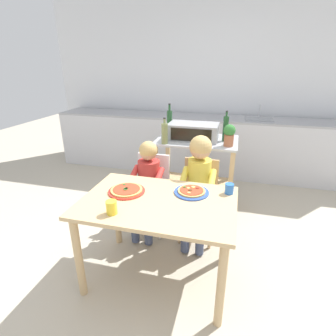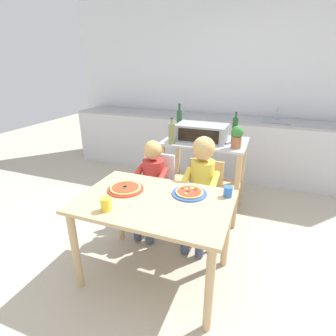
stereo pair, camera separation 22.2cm
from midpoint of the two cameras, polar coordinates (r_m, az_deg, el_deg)
ground_plane at (r=3.34m, az=7.11°, el=-9.17°), size 11.30×11.30×0.00m
back_wall_tiled at (r=4.60m, az=13.59°, el=16.84°), size 5.37×0.12×2.70m
kitchen_counter at (r=4.37m, az=11.79°, el=4.74°), size 4.83×0.60×1.11m
kitchen_island_cart at (r=3.15m, az=9.84°, el=0.69°), size 0.92×0.63×0.89m
toaster_oven at (r=3.02m, az=9.42°, el=7.58°), size 0.56×0.33×0.18m
bottle_clear_vinegar at (r=3.00m, az=16.30°, el=7.88°), size 0.06×0.06×0.34m
bottle_dark_olive_oil at (r=2.85m, az=3.04°, el=7.46°), size 0.07×0.07×0.28m
bottle_squat_spirits at (r=3.22m, az=4.45°, el=9.80°), size 0.06×0.06×0.37m
potted_herb_plant at (r=2.81m, az=16.89°, el=6.54°), size 0.12×0.12×0.23m
dining_table at (r=2.09m, az=0.10°, el=-9.68°), size 1.18×0.79×0.73m
dining_chair_left at (r=2.82m, az=-0.34°, el=-4.06°), size 0.36×0.36×0.81m
dining_chair_right at (r=2.68m, az=9.88°, el=-5.89°), size 0.36×0.36×0.81m
child_in_red_shirt at (r=2.65m, az=-1.33°, el=-2.17°), size 0.32×0.42×0.98m
child_in_yellow_shirt at (r=2.48m, az=9.69°, el=-2.38°), size 0.32×0.42×1.08m
pizza_plate_red_rimmed at (r=2.19m, az=-6.30°, el=-4.46°), size 0.30×0.30×0.03m
pizza_plate_blue_rimmed at (r=2.13m, az=7.65°, el=-5.37°), size 0.28×0.28×0.03m
drinking_cup_yellow at (r=1.90m, az=-10.02°, el=-7.78°), size 0.08×0.08×0.10m
drinking_cup_blue at (r=2.14m, az=15.76°, el=-5.01°), size 0.07×0.07×0.08m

